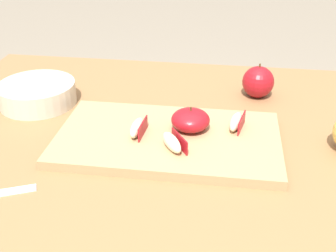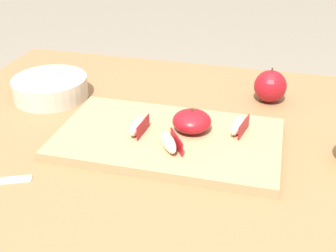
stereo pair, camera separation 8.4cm
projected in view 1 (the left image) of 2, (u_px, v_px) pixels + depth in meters
The scene contains 8 objects.
dining_table at pixel (175, 185), 0.91m from camera, with size 1.13×0.88×0.73m.
cutting_board at pixel (168, 139), 0.85m from camera, with size 0.44×0.25×0.02m.
apple_half_skin_up at pixel (190, 120), 0.86m from camera, with size 0.08×0.08×0.05m.
apple_wedge_middle at pixel (236, 122), 0.86m from camera, with size 0.04×0.07×0.03m.
apple_wedge_right at pixel (174, 142), 0.80m from camera, with size 0.05×0.07×0.03m.
apple_wedge_back at pixel (138, 128), 0.84m from camera, with size 0.03×0.07×0.03m.
whole_apple_red_delicious at pixel (258, 82), 1.03m from camera, with size 0.08×0.08×0.08m.
ceramic_fruit_bowl at pixel (37, 93), 1.00m from camera, with size 0.18×0.18×0.05m.
Camera 1 is at (0.09, -0.73, 1.18)m, focal length 46.25 mm.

